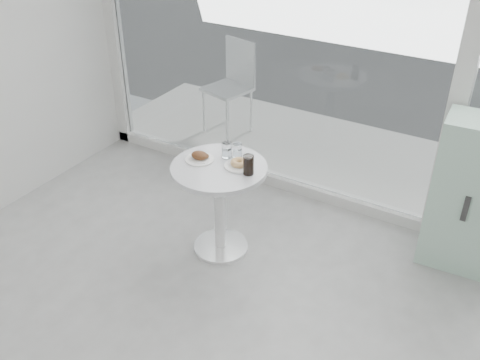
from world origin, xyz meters
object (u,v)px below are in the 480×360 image
Objects in this scene: patio_chair at (233,81)px; cola_glass at (248,165)px; main_table at (220,191)px; plate_fritter at (200,157)px; water_tumbler_a at (227,151)px; plate_donut at (239,164)px; mint_cabinet at (471,196)px; water_tumbler_b at (237,151)px.

patio_chair is 6.75× the size of cola_glass.
main_table is 2.09m from patio_chair.
plate_fritter is 1.76× the size of water_tumbler_a.
plate_fritter is 0.97× the size of plate_donut.
plate_donut is at bearing 152.87° from cola_glass.
plate_fritter is at bearing -178.36° from cola_glass.
mint_cabinet is at bearing 21.97° from water_tumbler_a.
cola_glass is at bearing -40.84° from water_tumbler_b.
water_tumbler_a is 1.07× the size of water_tumbler_b.
water_tumbler_a is (-0.02, 0.14, 0.27)m from main_table.
water_tumbler_b is at bearing 139.16° from cola_glass.
water_tumbler_b is (-0.08, 0.11, 0.03)m from plate_donut.
water_tumbler_a is (-0.15, 0.07, 0.03)m from plate_donut.
mint_cabinet is at bearing 26.29° from main_table.
mint_cabinet reaches higher than water_tumbler_b.
main_table is 0.38m from cola_glass.
plate_fritter is (-0.17, 0.00, 0.25)m from main_table.
water_tumbler_b is 0.26m from cola_glass.
patio_chair reaches higher than plate_donut.
cola_glass reaches higher than water_tumbler_a.
water_tumbler_a is at bearing 42.80° from plate_fritter.
water_tumbler_a is (0.98, -1.69, 0.20)m from patio_chair.
patio_chair is at bearing 156.04° from mint_cabinet.
patio_chair is 8.21× the size of water_tumbler_a.
plate_donut is at bearing -24.83° from water_tumbler_a.
water_tumbler_b is at bearing 39.22° from plate_fritter.
cola_glass is at bearing -27.13° from plate_donut.
patio_chair reaches higher than plate_fritter.
patio_chair is (-2.66, 1.01, 0.02)m from mint_cabinet.
plate_fritter is at bearing -167.07° from plate_donut.
main_table is 3.46× the size of plate_donut.
water_tumbler_b is at bearing -161.55° from mint_cabinet.
water_tumbler_a is at bearing 98.06° from main_table.
water_tumbler_a is 0.82× the size of cola_glass.
patio_chair is at bearing 124.39° from cola_glass.
patio_chair is (-1.00, 1.83, 0.07)m from main_table.
cola_glass is (1.24, -1.82, 0.22)m from patio_chair.
cola_glass is (0.41, 0.01, 0.05)m from plate_fritter.
mint_cabinet is 9.80× the size of water_tumbler_a.
cola_glass is (0.26, -0.13, 0.02)m from water_tumbler_a.
plate_donut is 0.17m from water_tumbler_a.
water_tumbler_b reaches higher than plate_donut.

